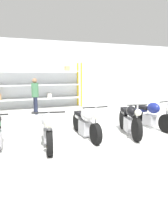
{
  "coord_description": "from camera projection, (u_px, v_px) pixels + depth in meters",
  "views": [
    {
      "loc": [
        -2.46,
        -5.59,
        1.85
      ],
      "look_at": [
        0.0,
        0.4,
        0.7
      ],
      "focal_mm": 35.0,
      "sensor_mm": 36.0,
      "label": 1
    }
  ],
  "objects": [
    {
      "name": "motorcycle_blue",
      "position": [
        151.0,
        115.0,
        7.47
      ],
      "size": [
        0.6,
        2.07,
        1.0
      ],
      "rotation": [
        0.0,
        0.0,
        -1.52
      ],
      "color": "black",
      "rests_on": "ground_plane"
    },
    {
      "name": "ground_plane",
      "position": [
        89.0,
        138.0,
        6.34
      ],
      "size": [
        30.0,
        30.0,
        0.0
      ],
      "primitive_type": "plane",
      "color": "silver"
    },
    {
      "name": "back_wall",
      "position": [
        42.0,
        74.0,
        11.81
      ],
      "size": [
        30.0,
        0.08,
        3.6
      ],
      "color": "silver",
      "rests_on": "ground_plane"
    },
    {
      "name": "person_browsing",
      "position": [
        35.0,
        93.0,
        9.88
      ],
      "size": [
        0.36,
        0.36,
        1.64
      ],
      "rotation": [
        0.0,
        0.0,
        3.29
      ],
      "color": "#1E2338",
      "rests_on": "ground_plane"
    },
    {
      "name": "motorcycle_black",
      "position": [
        129.0,
        120.0,
        6.62
      ],
      "size": [
        0.8,
        1.96,
        1.02
      ],
      "rotation": [
        0.0,
        0.0,
        -1.86
      ],
      "color": "black",
      "rests_on": "ground_plane"
    },
    {
      "name": "motorcycle_silver",
      "position": [
        48.0,
        128.0,
        5.52
      ],
      "size": [
        0.74,
        1.95,
        1.01
      ],
      "rotation": [
        0.0,
        0.0,
        -1.75
      ],
      "color": "black",
      "rests_on": "ground_plane"
    },
    {
      "name": "shelving_rack",
      "position": [
        36.0,
        85.0,
        11.42
      ],
      "size": [
        4.89,
        0.63,
        2.42
      ],
      "color": "yellow",
      "rests_on": "ground_plane"
    },
    {
      "name": "motorcycle_white",
      "position": [
        86.0,
        122.0,
        6.39
      ],
      "size": [
        0.7,
        2.08,
        1.0
      ],
      "rotation": [
        0.0,
        0.0,
        -1.61
      ],
      "color": "black",
      "rests_on": "ground_plane"
    }
  ]
}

